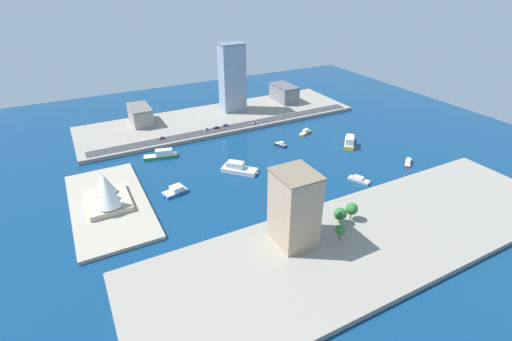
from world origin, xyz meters
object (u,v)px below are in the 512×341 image
Objects in this scene: catamaran_blue at (175,191)px; carpark_squat_concrete at (140,115)px; ferry_yellow_fast at (350,142)px; pickup_red at (162,138)px; sedan_silver at (255,123)px; van_white at (207,129)px; warehouse_low_gray at (284,93)px; water_taxi_orange at (305,132)px; ferry_white_commuter at (239,169)px; hatchback_blue at (225,125)px; ferry_green_doubledeck at (162,155)px; tugboat_red at (408,162)px; suv_black at (217,128)px; opera_landmark at (106,192)px; yacht_sleek_gray at (359,180)px; patrol_launch_navy at (280,144)px; apartment_midrise_tan at (294,208)px; traffic_light_waterfront at (284,116)px; tower_tall_glass at (232,78)px.

carpark_squat_concrete reaches higher than catamaran_blue.
ferry_yellow_fast is 137.86m from catamaran_blue.
sedan_silver is (-5.70, -78.20, -0.06)m from pickup_red.
warehouse_low_gray is at bearing -68.93° from van_white.
ferry_white_commuter is at bearing 113.34° from water_taxi_orange.
van_white is (71.78, 88.02, 0.56)m from ferry_yellow_fast.
carpark_squat_concrete reaches higher than hatchback_blue.
van_white is (-42.07, -43.21, -6.33)m from carpark_squat_concrete.
ferry_green_doubledeck is 115.68m from water_taxi_orange.
ferry_white_commuter is at bearing 144.47° from sedan_silver.
tugboat_red is 0.41× the size of carpark_squat_concrete.
van_white reaches higher than tugboat_red.
opera_landmark is at bearing 127.38° from suv_black.
tugboat_red is (2.82, -46.70, -0.11)m from yacht_sleek_gray.
apartment_midrise_tan reaches higher than patrol_launch_navy.
traffic_light_waterfront is 0.21× the size of opera_landmark.
yacht_sleek_gray is 136.89m from ferry_green_doubledeck.
carpark_squat_concrete is at bearing 87.93° from warehouse_low_gray.
pickup_red reaches higher than suv_black.
yacht_sleek_gray is at bearing -171.70° from sedan_silver.
yacht_sleek_gray is at bearing -166.15° from patrol_launch_navy.
patrol_launch_navy is (68.71, 16.94, 0.16)m from yacht_sleek_gray.
carpark_squat_concrete reaches higher than sedan_silver.
hatchback_blue is at bearing -85.59° from van_white.
patrol_launch_navy is 2.23× the size of hatchback_blue.
yacht_sleek_gray is at bearing -132.01° from ferry_green_doubledeck.
water_taxi_orange is 0.37× the size of apartment_midrise_tan.
sedan_silver reaches higher than water_taxi_orange.
patrol_launch_navy is 0.35× the size of carpark_squat_concrete.
catamaran_blue is at bearing 176.85° from carpark_squat_concrete.
suv_black is 0.71× the size of traffic_light_waterfront.
suv_black is 8.67m from van_white.
sedan_silver is (-41.49, -1.24, -29.02)m from tower_tall_glass.
catamaran_blue is at bearing 139.35° from hatchback_blue.
warehouse_low_gray is at bearing -65.67° from hatchback_blue.
sedan_silver is at bearing 8.30° from yacht_sleek_gray.
water_taxi_orange reaches higher than yacht_sleek_gray.
patrol_launch_navy is at bearing 145.19° from traffic_light_waterfront.
van_white is at bearing -4.96° from apartment_midrise_tan.
carpark_squat_concrete is 60.64m from van_white.
ferry_green_doubledeck is 5.45× the size of pickup_red.
pickup_red is 0.96× the size of hatchback_blue.
tugboat_red is (-88.79, -148.41, -1.18)m from ferry_green_doubledeck.
yacht_sleek_gray is at bearing 174.61° from traffic_light_waterfront.
warehouse_low_gray reaches higher than carpark_squat_concrete.
ferry_white_commuter is 94.71m from traffic_light_waterfront.
patrol_launch_navy is 2.33× the size of pickup_red.
carpark_squat_concrete reaches higher than patrol_launch_navy.
pickup_red is 0.15× the size of opera_landmark.
ferry_white_commuter reaches higher than hatchback_blue.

